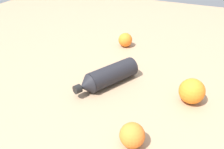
{
  "coord_description": "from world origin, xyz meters",
  "views": [
    {
      "loc": [
        -0.29,
        0.66,
        0.48
      ],
      "look_at": [
        -0.0,
        0.0,
        0.03
      ],
      "focal_mm": 37.99,
      "sensor_mm": 36.0,
      "label": 1
    }
  ],
  "objects_px": {
    "orange_1": "(132,135)",
    "orange_2": "(192,91)",
    "orange_0": "(125,40)",
    "water_bottle": "(107,76)"
  },
  "relations": [
    {
      "from": "orange_0",
      "to": "orange_2",
      "type": "distance_m",
      "value": 0.46
    },
    {
      "from": "water_bottle",
      "to": "orange_0",
      "type": "xyz_separation_m",
      "value": [
        0.06,
        -0.33,
        -0.0
      ]
    },
    {
      "from": "water_bottle",
      "to": "orange_0",
      "type": "relative_size",
      "value": 3.76
    },
    {
      "from": "orange_1",
      "to": "orange_2",
      "type": "xyz_separation_m",
      "value": [
        -0.11,
        -0.25,
        0.01
      ]
    },
    {
      "from": "water_bottle",
      "to": "orange_1",
      "type": "bearing_deg",
      "value": 64.89
    },
    {
      "from": "orange_1",
      "to": "orange_2",
      "type": "distance_m",
      "value": 0.27
    },
    {
      "from": "water_bottle",
      "to": "orange_1",
      "type": "distance_m",
      "value": 0.28
    },
    {
      "from": "orange_0",
      "to": "orange_2",
      "type": "xyz_separation_m",
      "value": [
        -0.35,
        0.31,
        0.01
      ]
    },
    {
      "from": "orange_1",
      "to": "orange_2",
      "type": "bearing_deg",
      "value": -114.06
    },
    {
      "from": "orange_0",
      "to": "orange_1",
      "type": "height_order",
      "value": "orange_1"
    }
  ]
}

